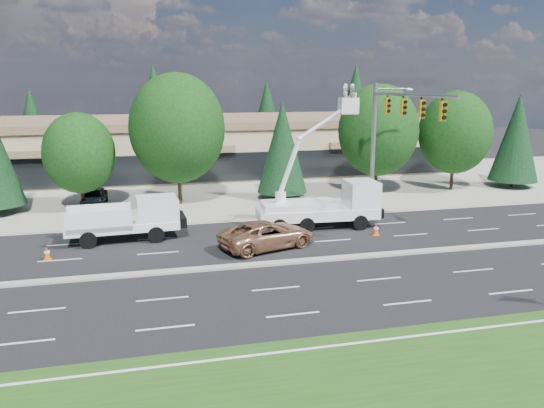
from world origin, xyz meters
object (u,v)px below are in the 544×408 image
object	(u,v)px
utility_pickup	(131,223)
minivan	(267,235)
signal_mast	(388,129)
bucket_truck	(328,198)

from	to	relation	value
utility_pickup	minivan	xyz separation A→B (m)	(7.40, -3.43, -0.25)
signal_mast	minivan	world-z (taller)	signal_mast
utility_pickup	bucket_truck	bearing A→B (deg)	-3.74
signal_mast	bucket_truck	bearing A→B (deg)	-168.52
utility_pickup	minivan	bearing A→B (deg)	-28.28
bucket_truck	minivan	xyz separation A→B (m)	(-4.70, -3.36, -1.13)
bucket_truck	utility_pickup	bearing A→B (deg)	-176.99
minivan	bucket_truck	bearing A→B (deg)	-72.37
utility_pickup	bucket_truck	world-z (taller)	bucket_truck
bucket_truck	minivan	bearing A→B (deg)	-141.11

